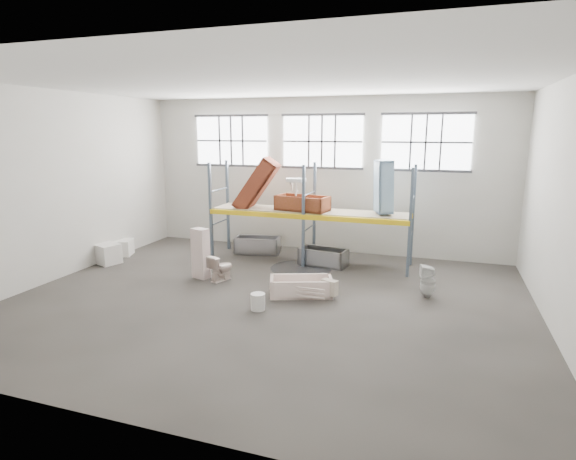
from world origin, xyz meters
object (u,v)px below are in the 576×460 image
at_px(cistern_tall, 201,253).
at_px(carton_near, 108,254).
at_px(toilet_beige, 221,268).
at_px(bucket, 258,302).
at_px(steel_tub_right, 323,257).
at_px(bathtub_beige, 301,286).
at_px(toilet_white, 428,281).
at_px(steel_tub_left, 257,245).
at_px(blue_tub_upright, 384,187).
at_px(rust_tub_flat, 302,203).

height_order(cistern_tall, carton_near, cistern_tall).
bearing_deg(toilet_beige, bucket, 159.50).
xyz_separation_m(cistern_tall, carton_near, (-3.39, 0.35, -0.39)).
bearing_deg(steel_tub_right, bathtub_beige, -87.45).
height_order(cistern_tall, bucket, cistern_tall).
relative_size(toilet_beige, carton_near, 1.02).
bearing_deg(steel_tub_right, cistern_tall, -142.16).
xyz_separation_m(toilet_white, steel_tub_right, (-3.05, 1.79, -0.14)).
xyz_separation_m(steel_tub_right, bucket, (-0.53, -3.85, -0.07)).
xyz_separation_m(toilet_beige, steel_tub_right, (2.26, 2.24, -0.10)).
bearing_deg(carton_near, toilet_white, 0.53).
distance_m(steel_tub_left, blue_tub_upright, 4.60).
bearing_deg(cistern_tall, bathtub_beige, 8.37).
bearing_deg(bucket, toilet_beige, 137.00).
relative_size(toilet_white, carton_near, 1.15).
relative_size(bucket, carton_near, 0.55).
bearing_deg(steel_tub_left, toilet_beige, -87.07).
distance_m(rust_tub_flat, bucket, 4.34).
relative_size(toilet_beige, bucket, 1.87).
relative_size(cistern_tall, steel_tub_right, 0.99).
height_order(bathtub_beige, toilet_beige, toilet_beige).
bearing_deg(steel_tub_right, toilet_beige, -135.19).
xyz_separation_m(cistern_tall, toilet_white, (5.91, 0.43, -0.29)).
bearing_deg(steel_tub_left, carton_near, -146.11).
bearing_deg(carton_near, bathtub_beige, -6.91).
bearing_deg(rust_tub_flat, steel_tub_right, -13.17).
relative_size(steel_tub_left, rust_tub_flat, 0.92).
bearing_deg(blue_tub_upright, toilet_beige, -147.16).
bearing_deg(bucket, steel_tub_right, 82.21).
relative_size(steel_tub_left, steel_tub_right, 1.03).
relative_size(blue_tub_upright, carton_near, 2.14).
relative_size(steel_tub_left, carton_near, 2.08).
distance_m(steel_tub_left, steel_tub_right, 2.51).
distance_m(toilet_white, steel_tub_left, 6.00).
bearing_deg(cistern_tall, rust_tub_flat, 64.51).
xyz_separation_m(blue_tub_upright, carton_near, (-7.90, -2.16, -2.10)).
xyz_separation_m(steel_tub_right, carton_near, (-6.25, -1.88, 0.04)).
bearing_deg(toilet_beige, toilet_white, -152.64).
distance_m(steel_tub_left, bucket, 4.93).
height_order(toilet_beige, steel_tub_right, toilet_beige).
xyz_separation_m(cistern_tall, bucket, (2.33, -1.63, -0.50)).
height_order(toilet_white, steel_tub_right, toilet_white).
relative_size(toilet_beige, toilet_white, 0.89).
distance_m(toilet_white, bucket, 4.14).
height_order(cistern_tall, steel_tub_right, cistern_tall).
height_order(toilet_beige, bucket, toilet_beige).
bearing_deg(carton_near, toilet_beige, -5.23).
distance_m(steel_tub_right, blue_tub_upright, 2.72).
xyz_separation_m(rust_tub_flat, blue_tub_upright, (2.36, 0.11, 0.57)).
xyz_separation_m(toilet_beige, toilet_white, (5.31, 0.45, 0.05)).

